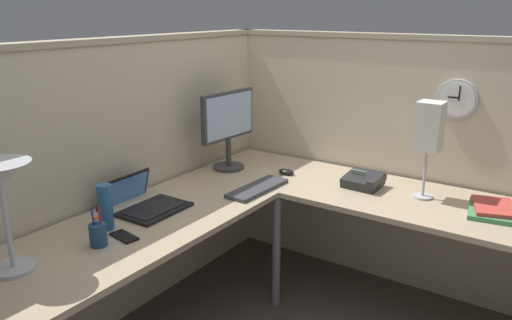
% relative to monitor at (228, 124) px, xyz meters
% --- Properties ---
extents(cubicle_wall_back, '(2.57, 0.12, 1.58)m').
position_rel_monitor_xyz_m(cubicle_wall_back, '(-0.70, 0.23, -0.23)').
color(cubicle_wall_back, beige).
rests_on(cubicle_wall_back, ground).
extents(cubicle_wall_right, '(0.12, 2.37, 1.58)m').
position_rel_monitor_xyz_m(cubicle_wall_right, '(0.53, -0.90, -0.23)').
color(cubicle_wall_right, beige).
rests_on(cubicle_wall_right, ground).
extents(desk, '(2.35, 2.15, 0.73)m').
position_rel_monitor_xyz_m(desk, '(-0.49, -0.69, -0.39)').
color(desk, tan).
rests_on(desk, ground).
extents(monitor, '(0.46, 0.20, 0.50)m').
position_rel_monitor_xyz_m(monitor, '(0.00, 0.00, 0.00)').
color(monitor, '#38383D').
rests_on(monitor, desk).
extents(laptop, '(0.34, 0.38, 0.22)m').
position_rel_monitor_xyz_m(laptop, '(-0.78, -0.02, -0.27)').
color(laptop, black).
rests_on(laptop, desk).
extents(keyboard, '(0.44, 0.16, 0.02)m').
position_rel_monitor_xyz_m(keyboard, '(-0.23, -0.38, -0.28)').
color(keyboard, '#38383D').
rests_on(keyboard, desk).
extents(computer_mouse, '(0.06, 0.10, 0.03)m').
position_rel_monitor_xyz_m(computer_mouse, '(0.10, -0.37, -0.28)').
color(computer_mouse, black).
rests_on(computer_mouse, desk).
extents(desk_lamp_dome, '(0.24, 0.24, 0.44)m').
position_rel_monitor_xyz_m(desk_lamp_dome, '(-1.53, -0.09, 0.07)').
color(desk_lamp_dome, '#B7BABF').
rests_on(desk_lamp_dome, desk).
extents(pen_cup, '(0.08, 0.08, 0.18)m').
position_rel_monitor_xyz_m(pen_cup, '(-1.20, -0.19, -0.24)').
color(pen_cup, navy).
rests_on(pen_cup, desk).
extents(cell_phone, '(0.09, 0.15, 0.01)m').
position_rel_monitor_xyz_m(cell_phone, '(-1.08, -0.22, -0.29)').
color(cell_phone, black).
rests_on(cell_phone, desk).
extents(thermos_flask, '(0.07, 0.07, 0.22)m').
position_rel_monitor_xyz_m(thermos_flask, '(-1.06, -0.09, -0.18)').
color(thermos_flask, '#26598C').
rests_on(thermos_flask, desk).
extents(office_phone, '(0.20, 0.22, 0.11)m').
position_rel_monitor_xyz_m(office_phone, '(0.15, -0.86, -0.26)').
color(office_phone, '#232326').
rests_on(office_phone, desk).
extents(book_stack, '(0.32, 0.27, 0.04)m').
position_rel_monitor_xyz_m(book_stack, '(0.15, -1.55, -0.27)').
color(book_stack, '#3F7F4C').
rests_on(book_stack, desk).
extents(desk_lamp_paper, '(0.13, 0.13, 0.53)m').
position_rel_monitor_xyz_m(desk_lamp_paper, '(0.18, -1.19, 0.09)').
color(desk_lamp_paper, '#B7BABF').
rests_on(desk_lamp_paper, desk).
extents(wall_clock, '(0.04, 0.22, 0.22)m').
position_rel_monitor_xyz_m(wall_clock, '(0.48, -1.25, 0.21)').
color(wall_clock, '#B7BABF').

